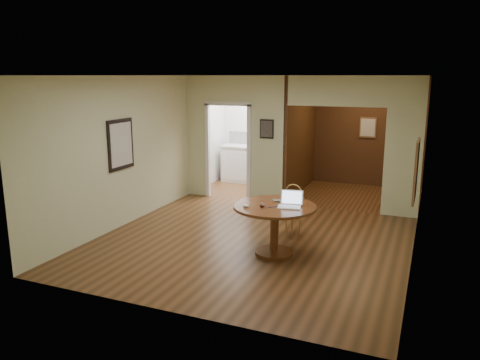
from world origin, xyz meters
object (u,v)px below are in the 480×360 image
at_px(dining_table, 275,218).
at_px(closed_laptop, 283,201).
at_px(chair, 291,207).
at_px(open_laptop, 290,202).

relative_size(dining_table, closed_laptop, 4.30).
height_order(dining_table, closed_laptop, closed_laptop).
relative_size(chair, open_laptop, 2.41).
bearing_deg(open_laptop, dining_table, 175.71).
distance_m(open_laptop, closed_laptop, 0.28).
relative_size(dining_table, open_laptop, 3.40).
height_order(chair, closed_laptop, chair).
distance_m(chair, closed_laptop, 0.79).
bearing_deg(dining_table, closed_laptop, 76.76).
bearing_deg(chair, closed_laptop, -71.15).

